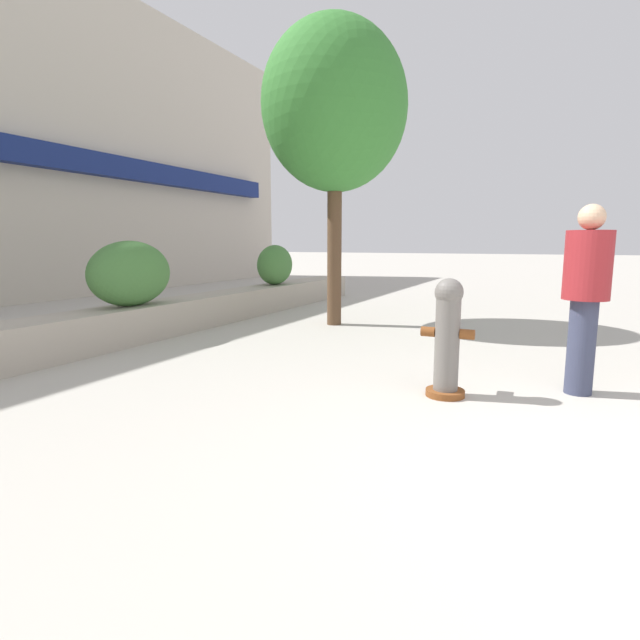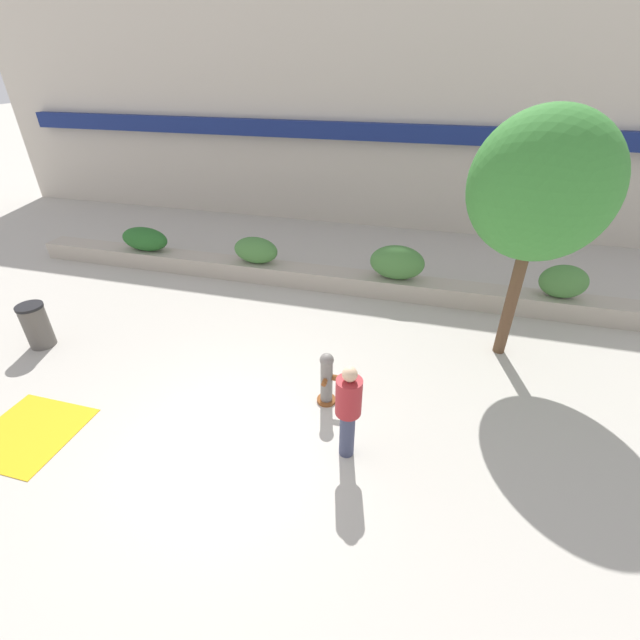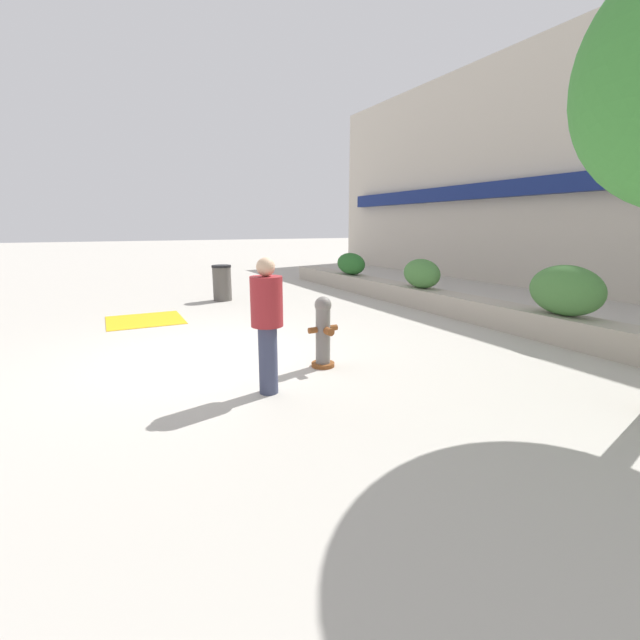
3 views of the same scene
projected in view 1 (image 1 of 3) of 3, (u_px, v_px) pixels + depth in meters
The scene contains 5 objects.
hedge_bush_2 at pixel (131, 274), 7.01m from camera, with size 1.41×0.65×0.92m, color #427538.
hedge_bush_3 at pixel (275, 265), 10.56m from camera, with size 1.10×0.57×0.84m, color #427538.
fire_hydrant at pixel (447, 337), 4.49m from camera, with size 0.43×0.47×1.08m.
street_tree at pixel (335, 108), 8.00m from camera, with size 2.56×2.30×4.90m.
pedestrian at pixel (586, 288), 4.50m from camera, with size 0.53×0.53×1.73m.
Camera 1 is at (-3.20, 0.56, 1.40)m, focal length 28.00 mm.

